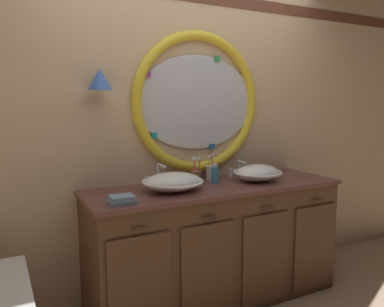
{
  "coord_description": "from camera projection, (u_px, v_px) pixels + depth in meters",
  "views": [
    {
      "loc": [
        -1.34,
        -2.13,
        1.51
      ],
      "look_at": [
        -0.1,
        0.25,
        1.15
      ],
      "focal_mm": 35.46,
      "sensor_mm": 36.0,
      "label": 1
    }
  ],
  "objects": [
    {
      "name": "folded_hand_towel",
      "position": [
        122.0,
        200.0,
        2.31
      ],
      "size": [
        0.16,
        0.13,
        0.05
      ],
      "color": "#7593A8",
      "rests_on": "vanity_counter"
    },
    {
      "name": "toothbrush_holder_left",
      "position": [
        196.0,
        176.0,
        2.91
      ],
      "size": [
        0.09,
        0.09,
        0.2
      ],
      "color": "#996647",
      "rests_on": "vanity_counter"
    },
    {
      "name": "sink_basin_right",
      "position": [
        258.0,
        173.0,
        2.97
      ],
      "size": [
        0.38,
        0.38,
        0.13
      ],
      "color": "white",
      "rests_on": "vanity_counter"
    },
    {
      "name": "sink_basin_left",
      "position": [
        173.0,
        182.0,
        2.63
      ],
      "size": [
        0.43,
        0.43,
        0.13
      ],
      "color": "white",
      "rests_on": "vanity_counter"
    },
    {
      "name": "toothbrush_holder_right",
      "position": [
        211.0,
        172.0,
        3.04
      ],
      "size": [
        0.09,
        0.09,
        0.21
      ],
      "color": "white",
      "rests_on": "vanity_counter"
    },
    {
      "name": "back_wall_assembly",
      "position": [
        184.0,
        127.0,
        3.02
      ],
      "size": [
        6.4,
        0.26,
        2.6
      ],
      "color": "#D6B78E",
      "rests_on": "ground_plane"
    },
    {
      "name": "faucet_set_left",
      "position": [
        159.0,
        176.0,
        2.84
      ],
      "size": [
        0.24,
        0.15,
        0.16
      ],
      "color": "silver",
      "rests_on": "vanity_counter"
    },
    {
      "name": "faucet_set_right",
      "position": [
        239.0,
        170.0,
        3.18
      ],
      "size": [
        0.22,
        0.12,
        0.13
      ],
      "color": "silver",
      "rests_on": "vanity_counter"
    },
    {
      "name": "soap_dispenser",
      "position": [
        215.0,
        174.0,
        2.89
      ],
      "size": [
        0.05,
        0.06,
        0.16
      ],
      "color": "#388EBC",
      "rests_on": "vanity_counter"
    },
    {
      "name": "vanity_counter",
      "position": [
        215.0,
        243.0,
        2.89
      ],
      "size": [
        1.95,
        0.64,
        0.9
      ],
      "color": "brown",
      "rests_on": "ground_plane"
    }
  ]
}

